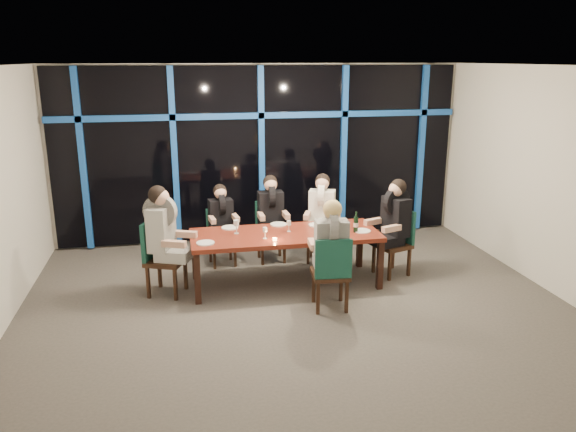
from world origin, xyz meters
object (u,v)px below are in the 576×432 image
Objects in this scene: chair_near_mid at (332,270)px; water_pitcher at (336,227)px; diner_far_right at (322,205)px; diner_far_mid at (271,206)px; chair_far_mid at (270,228)px; chair_end_right at (397,238)px; diner_far_left at (221,213)px; diner_end_right at (394,214)px; diner_near_mid at (331,238)px; dining_table at (285,238)px; chair_far_left at (221,233)px; chair_end_left at (159,253)px; diner_end_left at (164,225)px; wine_bottle at (356,224)px; chair_far_right at (322,227)px.

water_pitcher is at bearing -104.14° from chair_near_mid.
diner_far_mid is at bearing -171.27° from diner_far_right.
diner_far_mid reaches higher than chair_far_mid.
chair_end_right is 1.06× the size of diner_far_right.
diner_far_right reaches higher than diner_far_left.
diner_near_mid reaches higher than diner_end_right.
diner_far_mid is 4.87× the size of water_pitcher.
chair_far_mid is at bearing -72.70° from chair_near_mid.
diner_far_right is at bearing -95.64° from diner_near_mid.
diner_near_mid is 0.79m from water_pitcher.
diner_near_mid is at bearing -108.96° from water_pitcher.
diner_end_right is at bearing -90.00° from chair_end_right.
water_pitcher is at bearing -105.61° from diner_near_mid.
diner_near_mid is (1.21, -1.83, 0.11)m from diner_far_left.
dining_table is 3.03× the size of chair_far_left.
water_pitcher is (0.72, -1.12, -0.04)m from diner_far_mid.
diner_end_right is at bearing -67.39° from chair_end_left.
chair_far_left is at bearing -19.79° from chair_end_left.
diner_near_mid is at bearing -71.70° from chair_end_right.
diner_near_mid reaches higher than diner_far_left.
diner_end_left is (0.08, -0.03, 0.40)m from chair_end_left.
chair_far_mid is at bearing 129.88° from wine_bottle.
dining_table is at bearing -110.85° from diner_far_right.
diner_near_mid reaches higher than diner_far_mid.
water_pitcher is (-0.07, -1.02, 0.31)m from chair_far_right.
diner_far_left reaches higher than chair_near_mid.
chair_end_left is 1.04× the size of chair_near_mid.
chair_end_right is 1.08× the size of diner_far_mid.
water_pitcher is at bearing -58.79° from diner_far_mid.
chair_end_right is 1.02× the size of diner_near_mid.
dining_table is 2.75× the size of chair_far_right.
chair_near_mid is at bearing -79.29° from chair_far_mid.
diner_end_right reaches higher than chair_far_right.
diner_far_left is at bearing 148.24° from wine_bottle.
diner_end_right is (-0.08, -0.03, 0.39)m from chair_end_right.
diner_far_right is 0.98m from wine_bottle.
diner_near_mid is (2.04, -0.86, -0.04)m from diner_end_left.
chair_near_mid reaches higher than chair_far_mid.
diner_far_right is (1.53, -0.15, 0.08)m from diner_far_left.
chair_far_right is at bearing -95.86° from chair_near_mid.
diner_end_right is (3.24, 0.07, -0.04)m from diner_end_left.
chair_end_left is (-1.71, 0.00, -0.11)m from dining_table.
chair_far_right is at bearing -96.13° from diner_near_mid.
chair_far_left is 0.88× the size of chair_near_mid.
chair_far_mid is at bearing 90.00° from diner_far_mid.
diner_near_mid is at bearing -127.50° from wine_bottle.
diner_end_right is at bearing -136.88° from diner_near_mid.
diner_end_left is 2.61m from wine_bottle.
diner_end_left reaches higher than chair_far_right.
diner_far_mid is 1.33m from water_pitcher.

